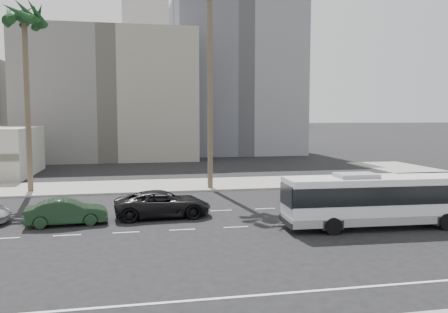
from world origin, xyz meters
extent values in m
plane|color=black|center=(0.00, 0.00, 0.00)|extent=(700.00, 700.00, 0.00)
cube|color=gray|center=(0.00, 15.50, 0.07)|extent=(120.00, 7.00, 0.15)
cube|color=slate|center=(-12.00, 45.00, 9.00)|extent=(24.00, 18.00, 18.00)
cube|color=slate|center=(8.00, 52.00, 13.00)|extent=(20.00, 20.00, 26.00)
cube|color=silver|center=(-2.00, 250.00, 22.00)|extent=(42.00, 42.00, 44.00)
cube|color=silver|center=(-2.00, 250.00, 60.00)|extent=(26.00, 26.00, 32.00)
cube|color=#5A5D62|center=(45.00, 230.00, 35.00)|extent=(26.00, 26.00, 70.00)
cube|color=#5A5D62|center=(70.00, 260.00, 30.00)|extent=(22.00, 22.00, 60.00)
cube|color=silver|center=(4.79, -1.50, 1.64)|extent=(10.67, 2.76, 2.37)
cube|color=black|center=(4.79, -1.50, 1.96)|extent=(10.74, 2.82, 1.00)
cube|color=gray|center=(4.79, -1.50, 0.59)|extent=(10.70, 2.80, 0.46)
cube|color=gray|center=(3.43, -1.50, 2.92)|extent=(2.25, 1.55, 0.27)
cylinder|color=black|center=(8.17, -2.67, 0.46)|extent=(0.91, 0.27, 0.91)
cylinder|color=black|center=(8.17, -0.33, 0.46)|extent=(0.91, 0.27, 0.91)
cylinder|color=black|center=(1.69, -2.67, 0.46)|extent=(0.91, 0.27, 0.91)
cylinder|color=black|center=(1.69, -0.33, 0.46)|extent=(0.91, 0.27, 0.91)
imported|color=black|center=(-6.84, 3.41, 0.81)|extent=(3.01, 6.00, 1.63)
imported|color=#1B331E|center=(-12.34, 2.43, 0.74)|extent=(2.01, 4.63, 1.48)
cylinder|color=brown|center=(-2.29, 13.17, 8.54)|extent=(0.47, 0.47, 17.07)
cylinder|color=brown|center=(-16.83, 14.26, 6.85)|extent=(0.43, 0.43, 13.71)
camera|label=1|loc=(-8.39, -24.05, 6.21)|focal=36.11mm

